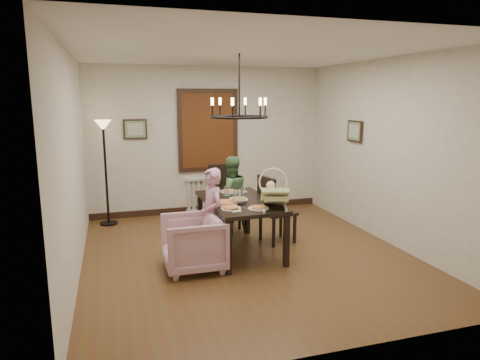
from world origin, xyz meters
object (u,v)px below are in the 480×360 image
armchair (193,243)px  baby_bouncer (274,194)px  elderly_woman (212,223)px  floor_lamp (106,174)px  chair_right (278,209)px  chair_far (225,196)px  drinking_glass (236,194)px  dining_table (239,206)px  seated_man (231,201)px

armchair → baby_bouncer: baby_bouncer is taller
elderly_woman → floor_lamp: (-1.37, 2.22, 0.37)m
chair_right → baby_bouncer: bearing=143.4°
chair_far → chair_right: bearing=-60.3°
drinking_glass → chair_far: bearing=83.4°
dining_table → armchair: size_ratio=2.12×
elderly_woman → seated_man: bearing=143.5°
armchair → drinking_glass: (0.75, 0.60, 0.48)m
elderly_woman → seated_man: elderly_woman is taller
elderly_woman → chair_right: bearing=103.0°
chair_far → baby_bouncer: baby_bouncer is taller
armchair → elderly_woman: bearing=127.4°
chair_far → floor_lamp: floor_lamp is taller
dining_table → armchair: bearing=-150.4°
chair_right → armchair: bearing=104.2°
chair_right → floor_lamp: 3.09m
floor_lamp → elderly_woman: bearing=-58.2°
chair_far → drinking_glass: bearing=-97.5°
dining_table → floor_lamp: size_ratio=0.93×
armchair → elderly_woman: size_ratio=0.73×
elderly_woman → seated_man: (0.59, 1.14, -0.00)m
dining_table → chair_far: 1.22m
dining_table → baby_bouncer: (0.32, -0.55, 0.27)m
baby_bouncer → drinking_glass: size_ratio=4.21×
chair_right → drinking_glass: chair_right is taller
armchair → elderly_woman: 0.42m
chair_right → baby_bouncer: (-0.36, -0.78, 0.42)m
drinking_glass → chair_right: bearing=8.0°
dining_table → chair_right: chair_right is taller
chair_right → armchair: size_ratio=1.35×
chair_right → seated_man: size_ratio=1.00×
elderly_woman → seated_man: 1.28m
drinking_glass → floor_lamp: floor_lamp is taller
seated_man → baby_bouncer: baby_bouncer is taller
floor_lamp → chair_right: bearing=-34.7°
drinking_glass → baby_bouncer: bearing=-63.2°
floor_lamp → chair_far: bearing=-21.4°
dining_table → chair_far: size_ratio=1.53×
chair_right → drinking_glass: bearing=86.5°
floor_lamp → baby_bouncer: bearing=-49.4°
chair_right → elderly_woman: bearing=100.7°
dining_table → chair_far: (0.11, 1.21, -0.14)m
chair_far → elderly_woman: (-0.57, -1.45, -0.01)m
baby_bouncer → armchair: bearing=-166.0°
baby_bouncer → floor_lamp: (-2.16, 2.52, -0.05)m
chair_right → seated_man: 0.87m
seated_man → chair_right: bearing=125.5°
chair_right → seated_man: (-0.57, 0.67, -0.00)m
dining_table → baby_bouncer: 0.69m
dining_table → elderly_woman: 0.54m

